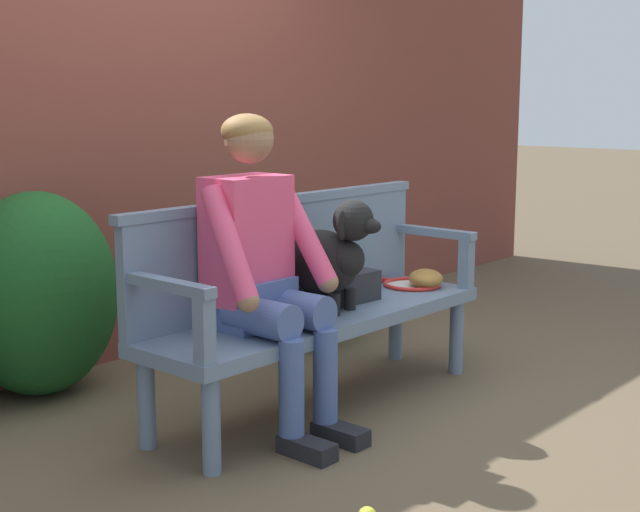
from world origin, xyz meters
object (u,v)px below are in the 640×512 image
Objects in this scene: dog_on_bench at (330,255)px; baseball_glove at (426,278)px; garden_bench at (320,324)px; tennis_racket at (407,284)px; sports_bag at (345,286)px; person_seated at (261,262)px.

baseball_glove is at bearing -2.93° from dog_on_bench.
tennis_racket is (0.71, 0.04, 0.07)m from garden_bench.
dog_on_bench is 0.88× the size of tennis_racket.
tennis_racket is at bearing 3.29° from garden_bench.
sports_bag reaches higher than baseball_glove.
tennis_racket is 0.47m from sports_bag.
garden_bench is at bearing 136.50° from baseball_glove.
sports_bag is at bearing 6.24° from person_seated.
person_seated is 4.66× the size of sports_bag.
tennis_racket is (1.08, 0.05, -0.27)m from person_seated.
person_seated is 1.12m from tennis_racket.
dog_on_bench is 0.28m from sports_bag.
sports_bag is (0.24, 0.06, 0.13)m from garden_bench.
tennis_racket is at bearing -1.81° from sports_bag.
person_seated is 2.58× the size of dog_on_bench.
sports_bag is (-0.49, 0.11, 0.02)m from baseball_glove.
person_seated is 1.13m from baseball_glove.
tennis_racket is 0.10m from baseball_glove.
dog_on_bench is at bearing -0.93° from person_seated.
sports_bag is at bearing 13.04° from garden_bench.
sports_bag is at bearing 20.77° from dog_on_bench.
baseball_glove is (0.02, -0.09, 0.04)m from tennis_racket.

